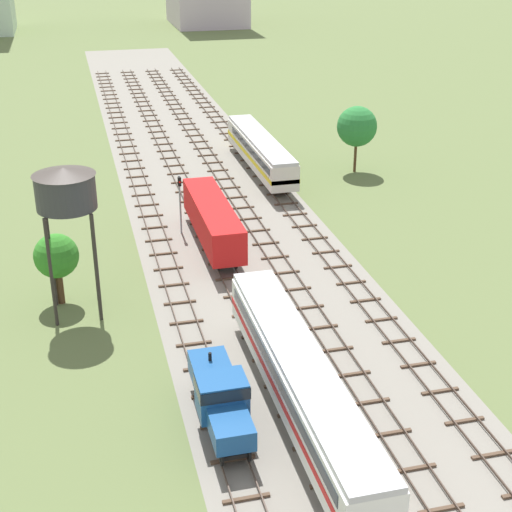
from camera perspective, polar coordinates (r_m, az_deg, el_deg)
name	(u,v)px	position (r m, az deg, el deg)	size (l,w,h in m)	color
ground_plane	(202,180)	(81.71, -4.12, 5.79)	(480.00, 480.00, 0.00)	#5B6B3D
ballast_bed	(202,180)	(81.71, -4.12, 5.80)	(17.41, 176.00, 0.01)	gray
track_far_left	(139,181)	(81.79, -8.89, 5.68)	(2.40, 126.00, 0.29)	#47382D
track_left	(180,177)	(82.27, -5.79, 5.96)	(2.40, 126.00, 0.29)	#47382D
track_centre_left	(220,174)	(82.98, -2.72, 6.23)	(2.40, 126.00, 0.29)	#47382D
track_centre	(260,171)	(83.93, 0.29, 6.47)	(2.40, 126.00, 0.29)	#47382D
passenger_coach_left_nearest	(300,379)	(42.36, 3.38, -9.29)	(2.96, 22.00, 3.80)	white
shunter_loco_far_left_near	(220,395)	(42.10, -2.72, -10.51)	(2.74, 8.46, 3.10)	#194C8C
freight_boxcar_left_mid	(213,219)	(64.21, -3.30, 2.82)	(2.87, 14.00, 3.60)	red
diesel_railcar_centre_midfar	(260,150)	(83.01, 0.33, 8.04)	(2.96, 20.50, 3.80)	beige
water_tower	(65,191)	(52.08, -14.26, 4.83)	(4.26, 4.26, 10.89)	#2D2826
signal_post_nearest	(180,197)	(66.73, -5.79, 4.48)	(0.28, 0.47, 5.38)	gray
lineside_tree_0	(357,126)	(83.39, 7.67, 9.71)	(4.37, 4.37, 7.34)	#4C331E
lineside_tree_1	(56,256)	(55.79, -14.91, -0.03)	(3.24, 3.24, 5.42)	#4C331E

